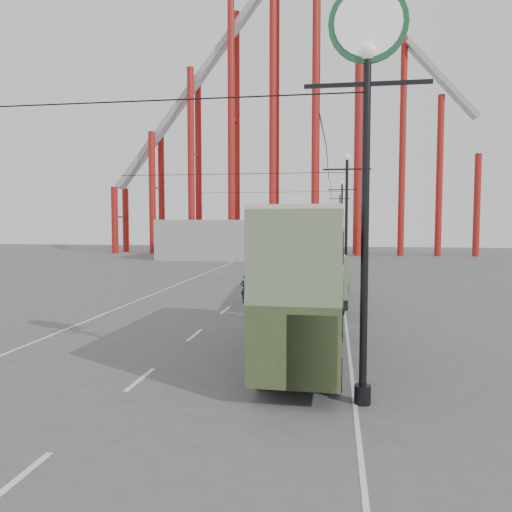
% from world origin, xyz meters
% --- Properties ---
extents(ground, '(160.00, 160.00, 0.00)m').
position_xyz_m(ground, '(0.00, 0.00, 0.00)').
color(ground, '#4E4E51').
rests_on(ground, ground).
extents(road_markings, '(12.52, 120.00, 0.01)m').
position_xyz_m(road_markings, '(-0.86, 19.70, 0.01)').
color(road_markings, silver).
rests_on(road_markings, ground).
extents(lamp_post_near, '(3.20, 0.44, 10.80)m').
position_xyz_m(lamp_post_near, '(5.60, -3.00, 7.86)').
color(lamp_post_near, black).
rests_on(lamp_post_near, ground).
extents(lamp_post_mid, '(3.20, 0.44, 9.32)m').
position_xyz_m(lamp_post_mid, '(5.60, 18.00, 4.68)').
color(lamp_post_mid, black).
rests_on(lamp_post_mid, ground).
extents(lamp_post_far, '(3.20, 0.44, 9.32)m').
position_xyz_m(lamp_post_far, '(5.60, 40.00, 4.68)').
color(lamp_post_far, black).
rests_on(lamp_post_far, ground).
extents(lamp_post_distant, '(3.20, 0.44, 9.32)m').
position_xyz_m(lamp_post_distant, '(5.60, 62.00, 4.68)').
color(lamp_post_distant, black).
rests_on(lamp_post_distant, ground).
extents(roller_coaster, '(52.95, 5.00, 55.48)m').
position_xyz_m(roller_coaster, '(-2.49, 56.89, 22.92)').
color(roller_coaster, maroon).
rests_on(roller_coaster, ground).
extents(fairground_shed, '(22.00, 10.00, 5.00)m').
position_xyz_m(fairground_shed, '(-6.00, 47.00, 2.50)').
color(fairground_shed, '#A4A59F').
rests_on(fairground_shed, ground).
extents(double_decker_bus, '(2.68, 9.83, 5.25)m').
position_xyz_m(double_decker_bus, '(3.90, 1.03, 2.94)').
color(double_decker_bus, '#384525').
rests_on(double_decker_bus, ground).
extents(single_decker_green, '(3.63, 11.35, 3.15)m').
position_xyz_m(single_decker_green, '(3.69, 13.14, 1.78)').
color(single_decker_green, '#6D805D').
rests_on(single_decker_green, ground).
extents(single_decker_cream, '(3.73, 10.23, 3.11)m').
position_xyz_m(single_decker_cream, '(3.59, 26.68, 1.75)').
color(single_decker_cream, beige).
rests_on(single_decker_cream, ground).
extents(pedestrian, '(0.62, 0.42, 1.67)m').
position_xyz_m(pedestrian, '(-0.36, 12.66, 0.84)').
color(pedestrian, black).
rests_on(pedestrian, ground).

